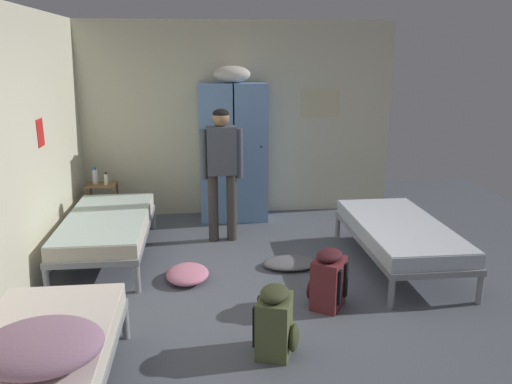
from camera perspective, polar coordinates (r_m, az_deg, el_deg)
ground_plane at (r=4.95m, az=0.34°, el=-11.49°), size 8.53×8.53×0.00m
room_backdrop at (r=5.72m, az=-12.97°, el=5.83°), size 4.37×5.39×2.66m
locker_bank at (r=6.91m, az=-2.60°, el=4.76°), size 0.90×0.55×2.07m
shelf_unit at (r=7.05m, az=-16.73°, el=-0.88°), size 0.38×0.30×0.57m
bed_left_rear at (r=5.91m, az=-16.30°, el=-3.59°), size 0.90×1.90×0.49m
bed_left_front at (r=3.56m, az=-23.78°, el=-17.50°), size 0.90×1.90×0.49m
bed_right at (r=5.67m, az=15.75°, el=-4.36°), size 0.90×1.90×0.49m
bedding_heap at (r=3.31m, az=-22.87°, el=-15.57°), size 0.71×0.62×0.22m
person_traveler at (r=6.06m, az=-3.85°, el=3.26°), size 0.51×0.22×1.61m
water_bottle at (r=7.00m, az=-17.55°, el=1.70°), size 0.07×0.07×0.22m
lotion_bottle at (r=6.92m, az=-16.40°, el=1.41°), size 0.05×0.05×0.16m
backpack_olive at (r=3.99m, az=2.22°, el=-14.34°), size 0.39×0.38×0.55m
backpack_maroon at (r=4.70m, az=7.98°, el=-9.68°), size 0.41×0.40×0.55m
clothes_pile_grey at (r=5.56m, az=3.88°, el=-7.89°), size 0.60×0.40×0.09m
clothes_pile_pink at (r=5.28m, az=-7.67°, el=-9.06°), size 0.43×0.51×0.13m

